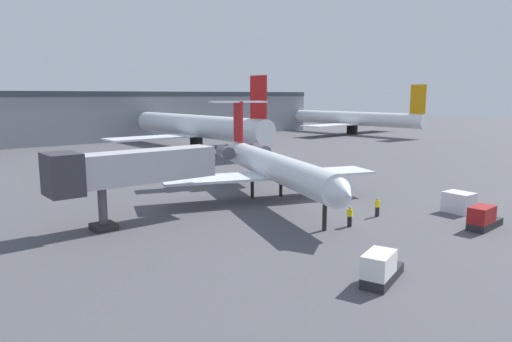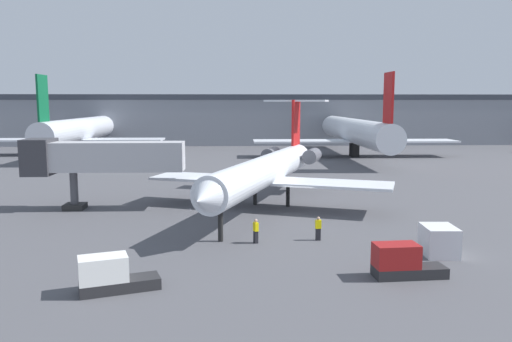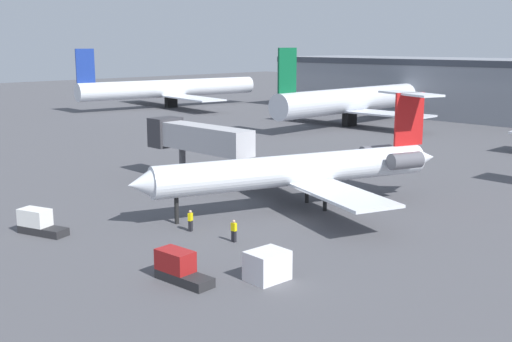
{
  "view_description": "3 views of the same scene",
  "coord_description": "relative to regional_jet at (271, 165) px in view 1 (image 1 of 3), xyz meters",
  "views": [
    {
      "loc": [
        -33.34,
        -33.13,
        10.65
      ],
      "look_at": [
        -5.51,
        1.06,
        3.46
      ],
      "focal_mm": 32.93,
      "sensor_mm": 36.0,
      "label": 1
    },
    {
      "loc": [
        -5.39,
        -42.9,
        9.58
      ],
      "look_at": [
        -3.64,
        -1.18,
        3.92
      ],
      "focal_mm": 35.47,
      "sensor_mm": 36.0,
      "label": 2
    },
    {
      "loc": [
        33.35,
        -39.08,
        14.39
      ],
      "look_at": [
        -4.23,
        -1.75,
        3.7
      ],
      "focal_mm": 44.48,
      "sensor_mm": 36.0,
      "label": 3
    }
  ],
  "objects": [
    {
      "name": "regional_jet",
      "position": [
        0.0,
        0.0,
        0.0
      ],
      "size": [
        22.36,
        29.16,
        9.88
      ],
      "color": "silver",
      "rests_on": "ground_plane"
    },
    {
      "name": "baggage_tug_trailing",
      "position": [
        6.15,
        -18.93,
        -2.77
      ],
      "size": [
        4.09,
        1.68,
        1.9
      ],
      "color": "#262628",
      "rests_on": "ground_plane"
    },
    {
      "name": "parked_airliner_east_mid",
      "position": [
        70.71,
        47.22,
        0.52
      ],
      "size": [
        35.66,
        42.26,
        13.07
      ],
      "color": "white",
      "rests_on": "ground_plane"
    },
    {
      "name": "ground_crew_loader",
      "position": [
        2.78,
        -11.22,
        -2.75
      ],
      "size": [
        0.43,
        0.3,
        1.69
      ],
      "color": "black",
      "rests_on": "ground_plane"
    },
    {
      "name": "ground_crew_marshaller",
      "position": [
        -1.62,
        -11.75,
        -2.75
      ],
      "size": [
        0.4,
        0.47,
        1.69
      ],
      "color": "black",
      "rests_on": "ground_plane"
    },
    {
      "name": "baggage_tug_lead",
      "position": [
        -9.38,
        -20.43,
        -2.77
      ],
      "size": [
        4.24,
        2.61,
        1.9
      ],
      "color": "#262628",
      "rests_on": "ground_plane"
    },
    {
      "name": "cargo_container_uld",
      "position": [
        9.85,
        -14.96,
        -2.68
      ],
      "size": [
        2.08,
        2.54,
        1.85
      ],
      "color": "silver",
      "rests_on": "ground_plane"
    },
    {
      "name": "parked_airliner_centre",
      "position": [
        18.3,
        43.4,
        0.86
      ],
      "size": [
        36.04,
        42.9,
        13.74
      ],
      "color": "silver",
      "rests_on": "ground_plane"
    },
    {
      "name": "jet_bridge",
      "position": [
        -15.63,
        0.07,
        1.08
      ],
      "size": [
        14.0,
        3.2,
        6.39
      ],
      "color": "#ADADB2",
      "rests_on": "ground_plane"
    },
    {
      "name": "terminal_building",
      "position": [
        2.38,
        77.73,
        2.11
      ],
      "size": [
        137.47,
        22.11,
        11.4
      ],
      "color": "gray",
      "rests_on": "ground_plane"
    },
    {
      "name": "ground_plane",
      "position": [
        2.38,
        -2.57,
        -3.66
      ],
      "size": [
        400.0,
        400.0,
        0.1
      ],
      "primitive_type": "cube",
      "color": "#4C4C51"
    }
  ]
}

